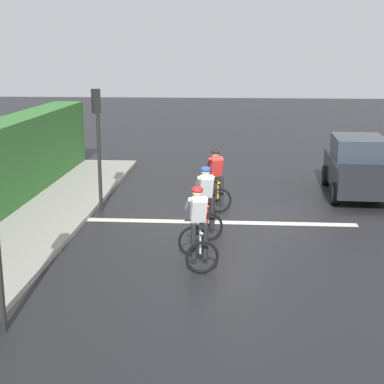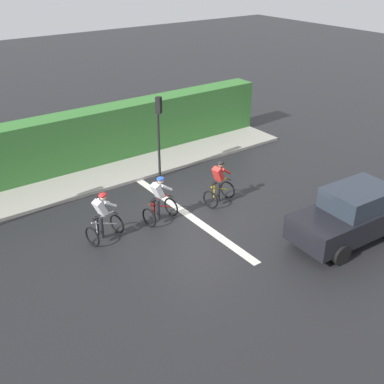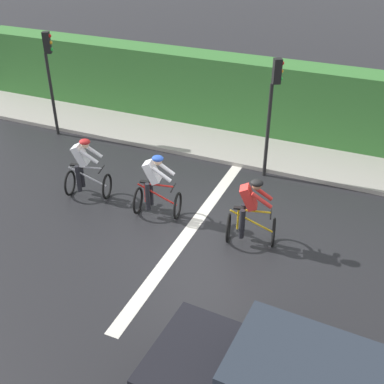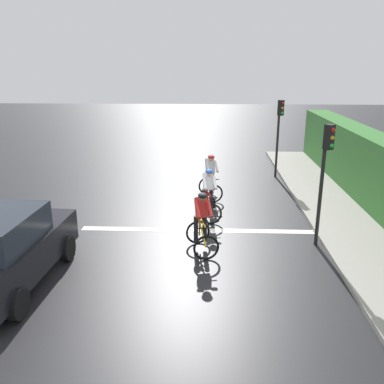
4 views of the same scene
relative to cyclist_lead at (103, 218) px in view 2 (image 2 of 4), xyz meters
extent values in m
plane|color=black|center=(-0.39, -3.46, -0.80)|extent=(80.00, 80.00, 0.00)
cube|color=#9E998E|center=(4.50, -1.46, -0.74)|extent=(2.80, 18.91, 0.12)
cube|color=gray|center=(5.40, -1.46, -0.55)|extent=(0.44, 18.91, 0.49)
cube|color=#387533|center=(5.70, -1.46, 0.41)|extent=(1.10, 18.91, 2.42)
cube|color=silver|center=(-0.39, -3.11, -0.79)|extent=(7.00, 0.30, 0.01)
torus|color=black|center=(0.13, -0.53, -0.46)|extent=(0.67, 0.22, 0.68)
torus|color=black|center=(-0.11, 0.46, -0.46)|extent=(0.67, 0.22, 0.68)
cylinder|color=silver|center=(0.01, -0.04, -0.21)|extent=(0.28, 0.97, 0.51)
cylinder|color=silver|center=(-0.06, 0.26, -0.18)|extent=(0.04, 0.04, 0.55)
cylinder|color=silver|center=(0.02, -0.09, 0.07)|extent=(0.21, 0.70, 0.04)
cube|color=black|center=(-0.06, 0.26, 0.11)|extent=(0.15, 0.24, 0.04)
cylinder|color=black|center=(0.11, -0.43, 0.04)|extent=(0.42, 0.13, 0.03)
cube|color=white|center=(-0.01, 0.06, 0.41)|extent=(0.39, 0.47, 0.57)
sphere|color=beige|center=(0.02, -0.09, 0.72)|extent=(0.20, 0.20, 0.20)
ellipsoid|color=red|center=(0.02, -0.09, 0.79)|extent=(0.30, 0.33, 0.14)
cylinder|color=black|center=(0.08, 0.19, -0.23)|extent=(0.12, 0.12, 0.74)
cylinder|color=black|center=(-0.16, 0.13, -0.23)|extent=(0.12, 0.12, 0.74)
cylinder|color=white|center=(0.21, -0.18, 0.47)|extent=(0.20, 0.49, 0.37)
cylinder|color=white|center=(-0.10, -0.25, 0.47)|extent=(0.20, 0.49, 0.37)
torus|color=black|center=(0.04, -2.61, -0.46)|extent=(0.68, 0.18, 0.68)
torus|color=black|center=(-0.15, -1.61, -0.46)|extent=(0.68, 0.18, 0.68)
cylinder|color=red|center=(-0.05, -2.11, -0.21)|extent=(0.22, 0.98, 0.51)
cylinder|color=red|center=(-0.11, -1.81, -0.18)|extent=(0.04, 0.04, 0.55)
cylinder|color=red|center=(-0.05, -2.16, 0.07)|extent=(0.17, 0.71, 0.04)
cube|color=black|center=(-0.11, -1.81, 0.11)|extent=(0.14, 0.23, 0.04)
cylinder|color=black|center=(0.02, -2.51, 0.04)|extent=(0.42, 0.11, 0.03)
cube|color=white|center=(-0.07, -2.01, 0.41)|extent=(0.37, 0.46, 0.57)
sphere|color=beige|center=(-0.05, -2.16, 0.72)|extent=(0.20, 0.20, 0.20)
ellipsoid|color=#264CB2|center=(-0.05, -2.16, 0.79)|extent=(0.29, 0.32, 0.14)
cylinder|color=black|center=(0.03, -1.89, -0.23)|extent=(0.12, 0.12, 0.74)
cylinder|color=black|center=(-0.21, -1.93, -0.23)|extent=(0.12, 0.12, 0.74)
cylinder|color=white|center=(0.14, -2.26, 0.47)|extent=(0.17, 0.49, 0.37)
cylinder|color=white|center=(-0.18, -2.32, 0.47)|extent=(0.17, 0.49, 0.37)
torus|color=black|center=(-0.09, -5.06, -0.46)|extent=(0.67, 0.22, 0.68)
torus|color=black|center=(-0.34, -4.06, -0.46)|extent=(0.67, 0.22, 0.68)
cylinder|color=gold|center=(-0.22, -4.56, -0.21)|extent=(0.28, 0.97, 0.51)
cylinder|color=gold|center=(-0.29, -4.26, -0.18)|extent=(0.04, 0.04, 0.55)
cylinder|color=gold|center=(-0.20, -4.61, 0.07)|extent=(0.21, 0.70, 0.04)
cube|color=black|center=(-0.29, -4.26, 0.11)|extent=(0.15, 0.24, 0.04)
cylinder|color=black|center=(-0.12, -4.96, 0.04)|extent=(0.42, 0.13, 0.03)
cube|color=red|center=(-0.24, -4.46, 0.41)|extent=(0.39, 0.47, 0.57)
sphere|color=#9E7051|center=(-0.20, -4.61, 0.72)|extent=(0.20, 0.20, 0.20)
ellipsoid|color=black|center=(-0.20, -4.61, 0.79)|extent=(0.30, 0.33, 0.14)
cylinder|color=black|center=(-0.15, -4.33, -0.23)|extent=(0.12, 0.12, 0.74)
cylinder|color=black|center=(-0.38, -4.39, -0.23)|extent=(0.12, 0.12, 0.74)
cylinder|color=red|center=(-0.02, -4.70, 0.47)|extent=(0.20, 0.49, 0.37)
cylinder|color=red|center=(-0.33, -4.78, 0.47)|extent=(0.20, 0.49, 0.37)
cube|color=black|center=(-4.53, -6.42, -0.10)|extent=(1.91, 4.18, 0.80)
cube|color=#262D38|center=(-4.54, -6.67, 0.63)|extent=(1.60, 2.21, 0.66)
cylinder|color=black|center=(-5.30, -5.11, -0.48)|extent=(0.25, 0.65, 0.64)
cylinder|color=black|center=(-3.63, -5.20, -0.48)|extent=(0.25, 0.65, 0.64)
cylinder|color=black|center=(-3.76, -7.73, -0.48)|extent=(0.25, 0.65, 0.64)
cube|color=#EAEACC|center=(-4.94, -4.39, 0.00)|extent=(0.28, 0.09, 0.16)
cube|color=#EAEACC|center=(-3.92, -4.44, 0.00)|extent=(0.28, 0.09, 0.16)
cylinder|color=black|center=(2.94, -3.97, 0.55)|extent=(0.10, 0.10, 2.70)
cube|color=black|center=(2.99, -4.06, 2.22)|extent=(0.27, 0.27, 0.64)
sphere|color=red|center=(3.04, -4.15, 2.42)|extent=(0.11, 0.11, 0.11)
sphere|color=orange|center=(3.04, -4.15, 2.22)|extent=(0.11, 0.11, 0.11)
sphere|color=green|center=(3.04, -4.15, 2.02)|extent=(0.11, 0.11, 0.11)
camera|label=1|loc=(-0.70, 11.36, 3.55)|focal=54.42mm
camera|label=2|loc=(-12.12, 5.24, 7.63)|focal=44.32mm
camera|label=3|loc=(-8.82, -6.86, 5.99)|focal=44.95mm
camera|label=4|loc=(-0.05, -14.58, 4.03)|focal=38.45mm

